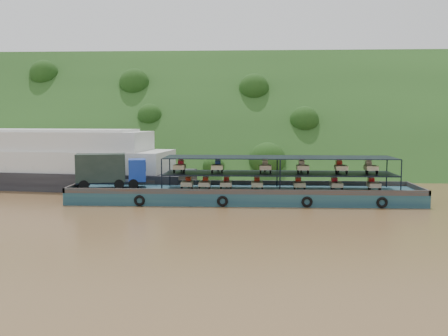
{
  "coord_description": "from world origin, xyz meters",
  "views": [
    {
      "loc": [
        0.56,
        -49.21,
        8.42
      ],
      "look_at": [
        -2.0,
        3.0,
        3.2
      ],
      "focal_mm": 40.0,
      "sensor_mm": 36.0,
      "label": 1
    }
  ],
  "objects": [
    {
      "name": "cargo_barge",
      "position": [
        -1.31,
        1.21,
        1.19
      ],
      "size": [
        35.0,
        7.18,
        4.78
      ],
      "color": "#143046",
      "rests_on": "ground"
    },
    {
      "name": "hillside",
      "position": [
        0.0,
        36.0,
        0.0
      ],
      "size": [
        140.0,
        39.6,
        39.6
      ],
      "primitive_type": "cube",
      "rotation": [
        0.79,
        0.0,
        0.0
      ],
      "color": "#1B3613",
      "rests_on": "ground"
    },
    {
      "name": "ground",
      "position": [
        0.0,
        0.0,
        0.0
      ],
      "size": [
        160.0,
        160.0,
        0.0
      ],
      "primitive_type": "plane",
      "color": "brown",
      "rests_on": "ground"
    },
    {
      "name": "passenger_ferry",
      "position": [
        -23.82,
        10.82,
        3.07
      ],
      "size": [
        35.9,
        13.39,
        7.1
      ],
      "rotation": [
        0.0,
        0.0,
        -0.13
      ],
      "color": "black",
      "rests_on": "ground"
    }
  ]
}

